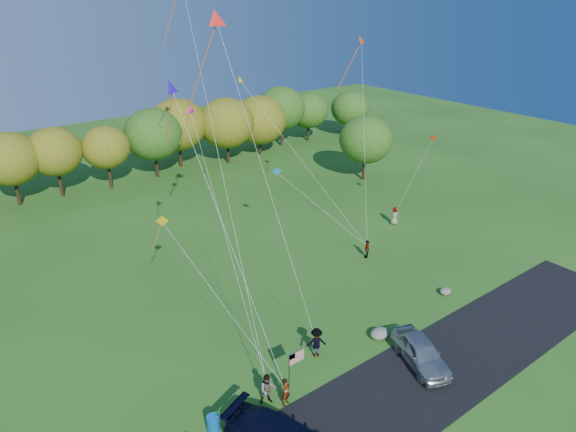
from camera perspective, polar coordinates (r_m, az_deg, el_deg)
name	(u,v)px	position (r m, az deg, el deg)	size (l,w,h in m)	color
ground	(337,363)	(31.69, 5.44, -15.95)	(140.00, 140.00, 0.00)	#255518
asphalt_lane	(387,402)	(29.64, 10.95, -19.66)	(44.00, 6.00, 0.06)	black
treeline	(108,151)	(57.70, -19.33, 6.83)	(77.01, 27.56, 8.25)	#322212
minivan_silver	(421,352)	(31.91, 14.57, -14.45)	(1.88, 4.67, 1.59)	#9CA2A6
flyer_a	(286,392)	(28.55, -0.24, -18.95)	(0.61, 0.40, 1.66)	#4C4C59
flyer_b	(268,389)	(28.60, -2.27, -18.67)	(0.88, 0.69, 1.81)	#4C4C59
flyer_c	(316,342)	(31.55, 3.17, -13.84)	(1.23, 0.71, 1.90)	#4C4C59
flyer_d	(367,249)	(42.58, 8.77, -3.62)	(0.91, 0.38, 1.55)	#4C4C59
flyer_e	(395,216)	(48.92, 11.76, 0.02)	(0.84, 0.54, 1.71)	#4C4C59
trash_barrel	(213,424)	(27.70, -8.30, -21.93)	(0.65, 0.65, 0.98)	#0B62B3
flag_assembly	(294,363)	(28.26, 0.66, -16.04)	(1.03, 0.67, 2.78)	black
boulder_near	(379,333)	(33.75, 10.13, -12.72)	(1.28, 1.01, 0.64)	gray
boulder_far	(445,291)	(39.19, 17.09, -7.99)	(0.91, 0.76, 0.47)	gray
kites_aloft	(230,57)	(34.87, -6.45, 17.18)	(24.62, 11.96, 14.68)	#FF241C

